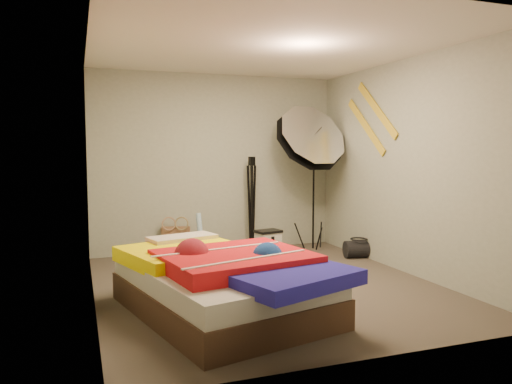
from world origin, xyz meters
name	(u,v)px	position (x,y,z in m)	size (l,w,h in m)	color
floor	(266,285)	(0.00, 0.00, 0.00)	(4.00, 4.00, 0.00)	#494038
ceiling	(267,47)	(0.00, 0.00, 2.50)	(4.00, 4.00, 0.00)	silver
wall_back	(216,163)	(0.00, 2.00, 1.25)	(3.50, 3.50, 0.00)	#9AA090
wall_front	(372,180)	(0.00, -2.00, 1.25)	(3.50, 3.50, 0.00)	#9AA090
wall_left	(91,171)	(-1.75, 0.00, 1.25)	(4.00, 4.00, 0.00)	#9AA090
wall_right	(406,166)	(1.75, 0.00, 1.25)	(4.00, 4.00, 0.00)	#9AA090
tote_bag	(176,240)	(-0.61, 1.89, 0.19)	(0.39, 0.12, 0.39)	#9A6F4E
wrapping_roll	(200,236)	(-0.37, 1.48, 0.31)	(0.07, 0.07, 0.61)	#4F94C8
camera_case	(268,243)	(0.58, 1.43, 0.16)	(0.31, 0.22, 0.31)	silver
duffel_bag	(359,249)	(1.65, 0.84, 0.12)	(0.23, 0.23, 0.38)	black
wall_stripe_upper	(377,110)	(1.73, 0.60, 1.95)	(0.02, 1.10, 0.10)	gold
wall_stripe_lower	(366,126)	(1.73, 0.85, 1.75)	(0.02, 1.10, 0.10)	gold
bed	(223,281)	(-0.68, -0.71, 0.29)	(1.84, 2.29, 0.57)	#493123
photo_umbrella	(308,141)	(1.19, 1.48, 1.57)	(1.24, 0.87, 2.18)	black
camera_tripod	(252,197)	(0.46, 1.79, 0.77)	(0.09, 0.09, 1.34)	black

